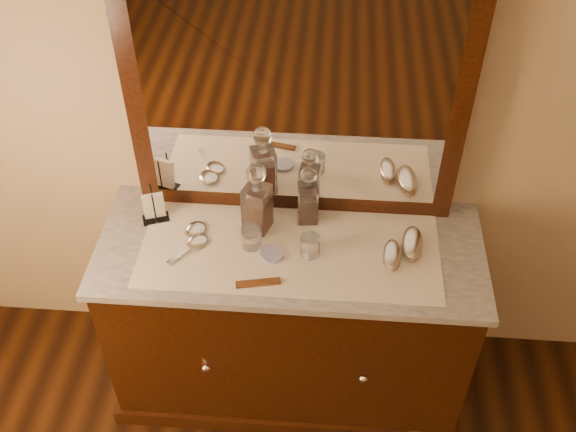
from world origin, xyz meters
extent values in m
plane|color=tan|center=(0.00, 2.25, 1.40)|extent=(4.50, 4.50, 0.00)
cube|color=black|center=(0.00, 1.96, 0.41)|extent=(1.40, 0.55, 0.82)
cube|color=black|center=(0.00, 1.96, 0.04)|extent=(1.46, 0.59, 0.08)
sphere|color=silver|center=(-0.30, 1.67, 0.45)|extent=(0.04, 0.04, 0.04)
sphere|color=silver|center=(0.30, 1.67, 0.45)|extent=(0.04, 0.04, 0.04)
cube|color=silver|center=(0.00, 1.96, 0.83)|extent=(1.44, 0.59, 0.03)
cube|color=black|center=(0.00, 2.20, 1.35)|extent=(1.20, 0.08, 1.00)
cube|color=white|center=(0.00, 2.17, 1.35)|extent=(1.06, 0.01, 0.86)
cube|color=white|center=(0.00, 1.94, 0.85)|extent=(1.10, 0.45, 0.00)
cylinder|color=white|center=(-0.06, 1.90, 0.86)|extent=(0.10, 0.10, 0.02)
cube|color=brown|center=(-0.10, 1.76, 0.86)|extent=(0.16, 0.06, 0.01)
cube|color=black|center=(-0.53, 2.06, 0.85)|extent=(0.11, 0.09, 0.01)
cylinder|color=black|center=(-0.52, 2.03, 0.93)|extent=(0.01, 0.01, 0.15)
cylinder|color=black|center=(-0.54, 2.09, 0.93)|extent=(0.01, 0.01, 0.15)
cube|color=white|center=(-0.53, 2.06, 0.92)|extent=(0.09, 0.06, 0.12)
cube|color=brown|center=(-0.13, 2.05, 0.92)|extent=(0.09, 0.09, 0.13)
cube|color=white|center=(-0.13, 2.05, 0.95)|extent=(0.12, 0.12, 0.19)
cylinder|color=white|center=(-0.13, 2.05, 1.06)|extent=(0.05, 0.05, 0.03)
sphere|color=white|center=(-0.13, 2.05, 1.12)|extent=(0.10, 0.10, 0.07)
cube|color=brown|center=(0.06, 2.11, 0.91)|extent=(0.07, 0.07, 0.11)
cube|color=white|center=(0.06, 2.11, 0.93)|extent=(0.08, 0.08, 0.16)
cylinder|color=white|center=(0.06, 2.11, 1.03)|extent=(0.04, 0.04, 0.03)
sphere|color=white|center=(0.06, 2.11, 1.07)|extent=(0.07, 0.07, 0.06)
ellipsoid|color=#95755B|center=(0.37, 1.92, 0.87)|extent=(0.07, 0.15, 0.02)
ellipsoid|color=silver|center=(0.37, 1.92, 0.88)|extent=(0.07, 0.15, 0.02)
ellipsoid|color=#95755B|center=(0.45, 1.98, 0.87)|extent=(0.09, 0.17, 0.03)
ellipsoid|color=silver|center=(0.45, 1.98, 0.89)|extent=(0.09, 0.17, 0.03)
ellipsoid|color=silver|center=(-0.36, 2.00, 0.86)|extent=(0.10, 0.12, 0.02)
cube|color=silver|center=(-0.39, 1.92, 0.86)|extent=(0.05, 0.13, 0.01)
ellipsoid|color=silver|center=(-0.35, 1.94, 0.86)|extent=(0.11, 0.12, 0.02)
cube|color=silver|center=(-0.40, 1.87, 0.86)|extent=(0.09, 0.11, 0.01)
cylinder|color=white|center=(-0.14, 1.95, 0.90)|extent=(0.07, 0.07, 0.08)
cylinder|color=white|center=(0.07, 1.92, 0.90)|extent=(0.07, 0.07, 0.08)
camera|label=1|loc=(0.13, 0.23, 2.64)|focal=41.88mm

